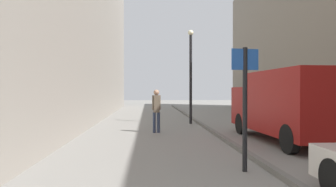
{
  "coord_description": "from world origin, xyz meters",
  "views": [
    {
      "loc": [
        -0.99,
        -1.19,
        1.7
      ],
      "look_at": [
        -0.05,
        13.66,
        1.55
      ],
      "focal_mm": 33.05,
      "sensor_mm": 36.0,
      "label": 1
    }
  ],
  "objects_px": {
    "pedestrian_main_foreground": "(156,108)",
    "lamp_post": "(191,70)",
    "street_sign_post": "(245,98)",
    "delivery_van": "(288,104)"
  },
  "relations": [
    {
      "from": "pedestrian_main_foreground",
      "to": "delivery_van",
      "type": "height_order",
      "value": "delivery_van"
    },
    {
      "from": "pedestrian_main_foreground",
      "to": "lamp_post",
      "type": "height_order",
      "value": "lamp_post"
    },
    {
      "from": "street_sign_post",
      "to": "lamp_post",
      "type": "relative_size",
      "value": 0.55
    },
    {
      "from": "pedestrian_main_foreground",
      "to": "delivery_van",
      "type": "xyz_separation_m",
      "value": [
        4.29,
        -2.49,
        0.25
      ]
    },
    {
      "from": "pedestrian_main_foreground",
      "to": "street_sign_post",
      "type": "distance_m",
      "value": 6.32
    },
    {
      "from": "delivery_van",
      "to": "street_sign_post",
      "type": "bearing_deg",
      "value": -128.43
    },
    {
      "from": "delivery_van",
      "to": "street_sign_post",
      "type": "xyz_separation_m",
      "value": [
        -2.6,
        -3.57,
        0.29
      ]
    },
    {
      "from": "street_sign_post",
      "to": "lamp_post",
      "type": "bearing_deg",
      "value": -100.0
    },
    {
      "from": "delivery_van",
      "to": "street_sign_post",
      "type": "height_order",
      "value": "street_sign_post"
    },
    {
      "from": "street_sign_post",
      "to": "lamp_post",
      "type": "height_order",
      "value": "lamp_post"
    }
  ]
}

